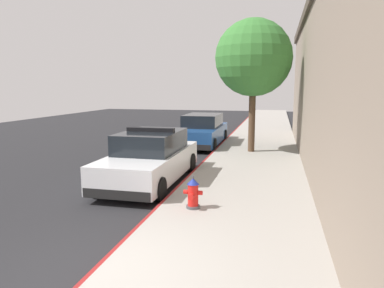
{
  "coord_description": "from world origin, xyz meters",
  "views": [
    {
      "loc": [
        2.6,
        -4.55,
        2.89
      ],
      "look_at": [
        -0.17,
        7.06,
        1.0
      ],
      "focal_mm": 33.65,
      "sensor_mm": 36.0,
      "label": 1
    }
  ],
  "objects_px": {
    "parked_car_silver_ahead": "(202,131)",
    "fire_hydrant": "(193,193)",
    "police_cruiser": "(150,158)",
    "street_tree": "(253,58)"
  },
  "relations": [
    {
      "from": "parked_car_silver_ahead",
      "to": "fire_hydrant",
      "type": "bearing_deg",
      "value": -79.46
    },
    {
      "from": "police_cruiser",
      "to": "street_tree",
      "type": "distance_m",
      "value": 6.82
    },
    {
      "from": "police_cruiser",
      "to": "parked_car_silver_ahead",
      "type": "xyz_separation_m",
      "value": [
        0.11,
        7.22,
        -0.0
      ]
    },
    {
      "from": "police_cruiser",
      "to": "fire_hydrant",
      "type": "xyz_separation_m",
      "value": [
        1.91,
        -2.45,
        -0.24
      ]
    },
    {
      "from": "street_tree",
      "to": "fire_hydrant",
      "type": "bearing_deg",
      "value": -95.52
    },
    {
      "from": "parked_car_silver_ahead",
      "to": "police_cruiser",
      "type": "bearing_deg",
      "value": -90.88
    },
    {
      "from": "police_cruiser",
      "to": "parked_car_silver_ahead",
      "type": "bearing_deg",
      "value": 89.12
    },
    {
      "from": "police_cruiser",
      "to": "street_tree",
      "type": "relative_size",
      "value": 0.87
    },
    {
      "from": "police_cruiser",
      "to": "street_tree",
      "type": "height_order",
      "value": "street_tree"
    },
    {
      "from": "fire_hydrant",
      "to": "street_tree",
      "type": "bearing_deg",
      "value": 84.48
    }
  ]
}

